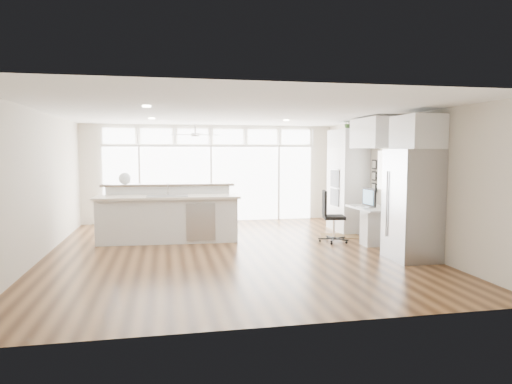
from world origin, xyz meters
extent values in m
cube|color=#442815|center=(0.00, 0.00, -0.01)|extent=(7.00, 8.00, 0.02)
cube|color=white|center=(0.00, 0.00, 2.70)|extent=(7.00, 8.00, 0.02)
cube|color=beige|center=(0.00, 4.00, 1.35)|extent=(7.00, 0.04, 2.70)
cube|color=beige|center=(0.00, -4.00, 1.35)|extent=(7.00, 0.04, 2.70)
cube|color=beige|center=(-3.50, 0.00, 1.35)|extent=(0.04, 8.00, 2.70)
cube|color=beige|center=(3.50, 0.00, 1.35)|extent=(0.04, 8.00, 2.70)
cube|color=white|center=(0.00, 3.94, 1.05)|extent=(5.80, 0.06, 2.08)
cube|color=white|center=(0.00, 3.94, 2.38)|extent=(5.90, 0.06, 0.40)
cube|color=white|center=(3.46, 0.30, 1.55)|extent=(0.04, 0.85, 0.85)
cube|color=silver|center=(-0.50, 2.80, 2.48)|extent=(1.16, 1.16, 0.32)
cube|color=white|center=(0.00, 0.20, 2.68)|extent=(3.40, 3.00, 0.02)
cube|color=silver|center=(3.17, 1.80, 1.25)|extent=(0.64, 1.20, 2.50)
cube|color=silver|center=(3.13, 0.30, 0.38)|extent=(0.72, 1.30, 0.76)
cube|color=silver|center=(3.17, 0.30, 2.35)|extent=(0.64, 1.30, 0.64)
cube|color=#A4A4A9|center=(3.11, -1.35, 1.00)|extent=(0.76, 0.90, 2.00)
cube|color=silver|center=(3.17, -1.35, 2.30)|extent=(0.64, 0.90, 0.60)
cube|color=black|center=(3.46, 0.92, 1.40)|extent=(0.06, 0.22, 0.80)
cube|color=silver|center=(-1.21, 1.23, 0.61)|extent=(3.14, 1.31, 1.23)
cube|color=#3E2813|center=(2.70, 1.07, 0.01)|extent=(0.99, 0.83, 0.01)
cube|color=black|center=(2.31, 0.43, 0.56)|extent=(0.67, 0.64, 1.11)
sphere|color=white|center=(-2.14, 1.67, 1.36)|extent=(0.29, 0.29, 0.27)
cube|color=black|center=(3.05, 0.30, 0.98)|extent=(0.12, 0.53, 0.44)
cube|color=white|center=(2.88, 0.30, 0.77)|extent=(0.15, 0.31, 0.01)
imported|color=#325524|center=(3.17, 1.80, 2.62)|extent=(0.31, 0.34, 0.25)
camera|label=1|loc=(-1.25, -8.80, 1.94)|focal=32.00mm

